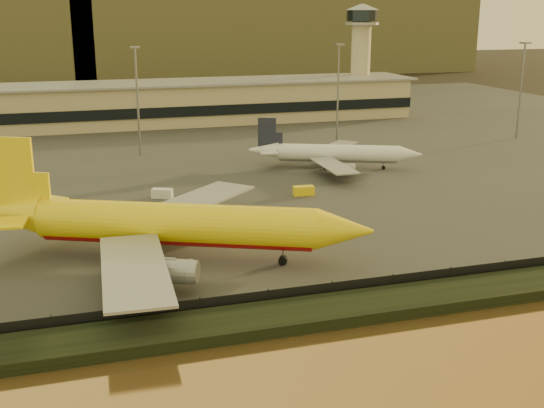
# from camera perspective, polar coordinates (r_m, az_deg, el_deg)

# --- Properties ---
(ground) EXTENTS (900.00, 900.00, 0.00)m
(ground) POSITION_cam_1_polar(r_m,az_deg,el_deg) (93.48, 0.89, -5.17)
(ground) COLOR black
(ground) RESTS_ON ground
(embankment) EXTENTS (320.00, 7.00, 1.40)m
(embankment) POSITION_cam_1_polar(r_m,az_deg,el_deg) (78.49, 4.77, -8.94)
(embankment) COLOR black
(embankment) RESTS_ON ground
(tarmac) EXTENTS (320.00, 220.00, 0.20)m
(tarmac) POSITION_cam_1_polar(r_m,az_deg,el_deg) (183.07, -8.36, 5.18)
(tarmac) COLOR #2D2D2D
(tarmac) RESTS_ON ground
(perimeter_fence) EXTENTS (300.00, 0.05, 2.20)m
(perimeter_fence) POSITION_cam_1_polar(r_m,az_deg,el_deg) (81.64, 3.73, -7.44)
(perimeter_fence) COLOR black
(perimeter_fence) RESTS_ON tarmac
(terminal_building) EXTENTS (202.00, 25.00, 12.60)m
(terminal_building) POSITION_cam_1_polar(r_m,az_deg,el_deg) (210.64, -13.70, 7.99)
(terminal_building) COLOR tan
(terminal_building) RESTS_ON tarmac
(control_tower) EXTENTS (11.20, 11.20, 35.50)m
(control_tower) POSITION_cam_1_polar(r_m,az_deg,el_deg) (235.22, 7.46, 12.86)
(control_tower) COLOR tan
(control_tower) RESTS_ON tarmac
(apron_light_masts) EXTENTS (152.20, 12.20, 25.40)m
(apron_light_masts) POSITION_cam_1_polar(r_m,az_deg,el_deg) (164.41, -2.23, 9.64)
(apron_light_masts) COLOR slate
(apron_light_masts) RESTS_ON tarmac
(distant_hills) EXTENTS (470.00, 160.00, 70.00)m
(distant_hills) POSITION_cam_1_polar(r_m,az_deg,el_deg) (422.98, -16.85, 14.94)
(distant_hills) COLOR brown
(distant_hills) RESTS_ON ground
(dhl_cargo_jet) EXTENTS (52.89, 50.13, 16.70)m
(dhl_cargo_jet) POSITION_cam_1_polar(r_m,az_deg,el_deg) (94.67, -8.57, -1.75)
(dhl_cargo_jet) COLOR yellow
(dhl_cargo_jet) RESTS_ON tarmac
(white_narrowbody_jet) EXTENTS (36.09, 34.09, 10.88)m
(white_narrowbody_jet) POSITION_cam_1_polar(r_m,az_deg,el_deg) (149.76, 5.27, 4.22)
(white_narrowbody_jet) COLOR silver
(white_narrowbody_jet) RESTS_ON tarmac
(gse_vehicle_yellow) EXTENTS (3.94, 1.98, 1.73)m
(gse_vehicle_yellow) POSITION_cam_1_polar(r_m,az_deg,el_deg) (127.73, 2.66, 1.12)
(gse_vehicle_yellow) COLOR yellow
(gse_vehicle_yellow) RESTS_ON tarmac
(gse_vehicle_white) EXTENTS (4.14, 3.12, 1.70)m
(gse_vehicle_white) POSITION_cam_1_polar(r_m,az_deg,el_deg) (127.38, -9.17, 0.89)
(gse_vehicle_white) COLOR silver
(gse_vehicle_white) RESTS_ON tarmac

